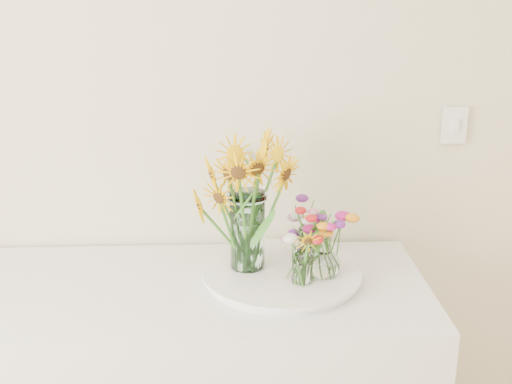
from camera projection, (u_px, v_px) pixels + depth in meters
tray at (282, 275)px, 1.90m from camera, size 0.45×0.45×0.02m
mason_jar at (247, 231)px, 1.88m from camera, size 0.12×0.12×0.24m
sunflower_bouquet at (247, 201)px, 1.85m from camera, size 0.75×0.75×0.42m
small_vase_a at (302, 266)px, 1.81m from camera, size 0.08×0.08×0.10m
wildflower_posy_a at (303, 252)px, 1.79m from camera, size 0.19×0.19×0.19m
small_vase_b at (324, 256)px, 1.84m from camera, size 0.10×0.10×0.13m
wildflower_posy_b at (325, 241)px, 1.83m from camera, size 0.20×0.20×0.22m
small_vase_c at (308, 245)px, 1.95m from camera, size 0.07×0.07×0.11m
wildflower_posy_c at (308, 231)px, 1.94m from camera, size 0.19×0.19×0.20m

